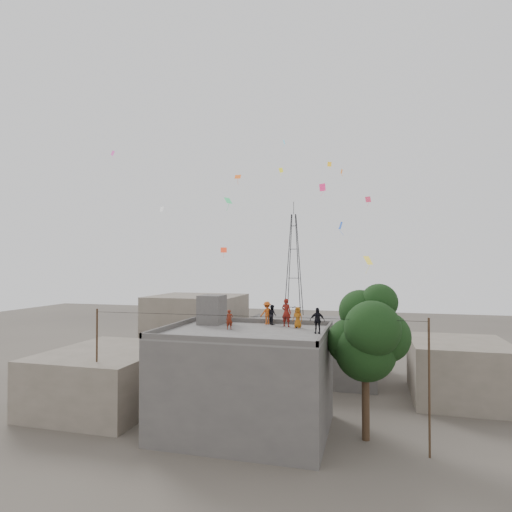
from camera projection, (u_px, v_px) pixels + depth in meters
The scene contains 18 objects.
ground at pixel (245, 431), 26.31m from camera, with size 140.00×140.00×0.00m, color #443E37.
main_building at pixel (245, 381), 26.37m from camera, with size 10.00×8.00×6.10m.
parapet at pixel (245, 329), 26.43m from camera, with size 10.00×8.00×0.30m.
stair_head_box at pixel (212, 309), 29.79m from camera, with size 1.60×1.80×2.00m, color #4E4C49.
neighbor_west at pixel (108, 377), 31.14m from camera, with size 8.00×10.00×4.00m, color #6B6254.
neighbor_north at pixel (309, 348), 39.36m from camera, with size 12.00×9.00×5.00m, color #4E4C49.
neighbor_northwest at pixel (197, 329), 44.42m from camera, with size 9.00×8.00×7.00m, color #6B6254.
neighbor_east at pixel (460, 370), 32.38m from camera, with size 7.00×8.00×4.40m, color #6B6254.
tree at pixel (368, 335), 25.09m from camera, with size 4.90×4.60×9.10m.
utility_line at pixel (247, 374), 25.05m from camera, with size 20.12×0.62×7.40m.
transmission_tower at pixel (294, 272), 66.15m from camera, with size 2.97×2.97×20.01m.
person_red_adult at pixel (286, 313), 28.50m from camera, with size 0.68×0.45×1.86m, color maroon.
person_orange_child at pixel (298, 317), 27.92m from camera, with size 0.66×0.43×1.36m, color #AA5B13.
person_dark_child at pixel (272, 315), 29.48m from camera, with size 0.66×0.52×1.36m, color black.
person_dark_adult at pixel (317, 320), 25.69m from camera, with size 0.91×0.38×1.55m, color black.
person_orange_adult at pixel (267, 313), 29.58m from camera, with size 1.01×0.58×1.57m, color #C34F16.
person_red_child at pixel (229, 320), 27.26m from camera, with size 0.45×0.30×1.24m, color maroon.
kites at pixel (288, 199), 33.81m from camera, with size 19.26×15.54×11.49m.
Camera 1 is at (7.52, -25.43, 10.26)m, focal length 30.00 mm.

